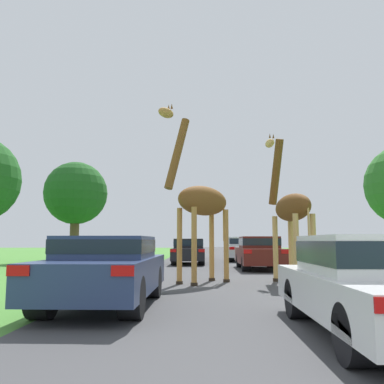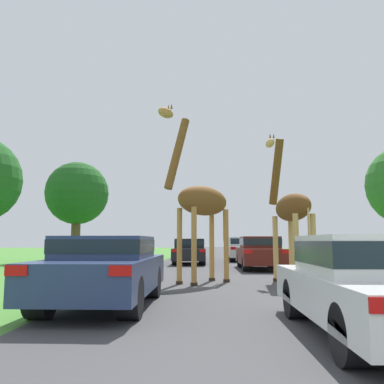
% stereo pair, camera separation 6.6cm
% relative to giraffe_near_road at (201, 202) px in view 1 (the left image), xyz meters
% --- Properties ---
extents(road, '(7.32, 120.00, 0.00)m').
position_rel_giraffe_near_road_xyz_m(road, '(1.03, 17.77, -2.49)').
color(road, '#424244').
rests_on(road, ground).
extents(giraffe_near_road, '(2.33, 2.50, 5.32)m').
position_rel_giraffe_near_road_xyz_m(giraffe_near_road, '(0.00, 0.00, 0.00)').
color(giraffe_near_road, '#B77F3D').
rests_on(giraffe_near_road, ground).
extents(giraffe_companion, '(1.17, 2.87, 5.05)m').
position_rel_giraffe_near_road_xyz_m(giraffe_companion, '(2.82, 0.24, -0.19)').
color(giraffe_companion, tan).
rests_on(giraffe_companion, ground).
extents(car_lead_maroon, '(1.98, 4.43, 1.36)m').
position_rel_giraffe_near_road_xyz_m(car_lead_maroon, '(2.50, -6.89, -1.76)').
color(car_lead_maroon, silver).
rests_on(car_lead_maroon, ground).
extents(car_queue_right, '(1.85, 4.56, 1.49)m').
position_rel_giraffe_near_road_xyz_m(car_queue_right, '(2.63, 6.34, -1.70)').
color(car_queue_right, '#561914').
rests_on(car_queue_right, ground).
extents(car_queue_left, '(1.74, 3.99, 1.55)m').
position_rel_giraffe_near_road_xyz_m(car_queue_left, '(2.49, 13.97, -1.68)').
color(car_queue_left, silver).
rests_on(car_queue_left, ground).
extents(car_far_ahead, '(1.86, 4.42, 1.37)m').
position_rel_giraffe_near_road_xyz_m(car_far_ahead, '(-1.84, -4.47, -1.74)').
color(car_far_ahead, navy).
rests_on(car_far_ahead, ground).
extents(car_verge_right, '(1.78, 4.39, 1.42)m').
position_rel_giraffe_near_road_xyz_m(car_verge_right, '(-0.75, 10.58, -1.74)').
color(car_verge_right, black).
rests_on(car_verge_right, ground).
extents(car_rear_follower, '(1.80, 4.70, 1.33)m').
position_rel_giraffe_near_road_xyz_m(car_rear_follower, '(-1.05, 17.55, -1.78)').
color(car_rear_follower, maroon).
rests_on(car_rear_follower, ground).
extents(tree_far_right, '(4.09, 4.09, 6.46)m').
position_rel_giraffe_near_road_xyz_m(tree_far_right, '(-8.30, 13.59, 1.87)').
color(tree_far_right, brown).
rests_on(tree_far_right, ground).
extents(sign_post, '(0.70, 0.08, 1.41)m').
position_rel_giraffe_near_road_xyz_m(sign_post, '(5.93, 0.89, -1.51)').
color(sign_post, '#4C3823').
rests_on(sign_post, ground).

